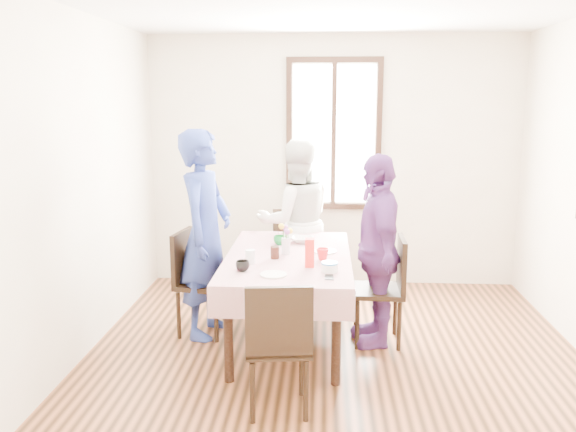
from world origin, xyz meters
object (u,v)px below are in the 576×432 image
object	(u,v)px
chair_left	(204,283)
person_far	(295,221)
person_right	(376,250)
chair_near	(278,344)
dining_table	(288,299)
chair_far	(295,256)
person_left	(205,234)
chair_right	(378,290)

from	to	relation	value
chair_left	person_far	xyz separation A→B (m)	(0.75, 0.93, 0.36)
chair_left	person_right	distance (m)	1.52
person_far	chair_near	bearing A→B (deg)	73.48
dining_table	chair_near	size ratio (longest dim) A/B	1.77
chair_far	person_left	distance (m)	1.28
person_far	dining_table	bearing A→B (deg)	73.48
chair_right	chair_left	bearing A→B (deg)	87.27
dining_table	person_far	bearing A→B (deg)	90.00
chair_far	person_right	size ratio (longest dim) A/B	0.57
chair_near	dining_table	bearing A→B (deg)	83.09
dining_table	chair_far	world-z (taller)	chair_far
dining_table	person_left	xyz separation A→B (m)	(-0.73, 0.15, 0.52)
chair_left	chair_far	xyz separation A→B (m)	(0.75, 0.95, 0.00)
chair_far	chair_right	bearing A→B (deg)	116.05
person_far	person_right	distance (m)	1.26
person_left	chair_far	bearing A→B (deg)	-26.61
person_left	person_right	world-z (taller)	person_left
person_left	person_far	world-z (taller)	person_left
chair_left	chair_right	world-z (taller)	same
chair_near	chair_left	bearing A→B (deg)	113.83
person_left	chair_right	bearing A→B (deg)	-83.21
person_right	dining_table	bearing A→B (deg)	-91.27
chair_right	person_right	distance (m)	0.35
chair_right	chair_near	bearing A→B (deg)	148.24
chair_right	chair_near	world-z (taller)	same
dining_table	person_far	size ratio (longest dim) A/B	0.98
chair_near	chair_right	bearing A→B (deg)	50.21
chair_far	person_right	xyz separation A→B (m)	(0.73, -1.05, 0.35)
chair_left	chair_far	size ratio (longest dim) A/B	1.00
chair_far	chair_near	distance (m)	2.21
person_left	person_far	xyz separation A→B (m)	(0.73, 0.93, -0.07)
dining_table	person_right	xyz separation A→B (m)	(0.73, 0.05, 0.43)
chair_near	person_right	distance (m)	1.41
chair_right	person_left	xyz separation A→B (m)	(-1.47, 0.10, 0.44)
chair_left	person_far	size ratio (longest dim) A/B	0.56
chair_left	person_left	world-z (taller)	person_left
dining_table	person_left	bearing A→B (deg)	168.29
chair_right	person_right	bearing A→B (deg)	91.12
chair_far	person_left	size ratio (longest dim) A/B	0.51
chair_right	chair_far	bearing A→B (deg)	36.42
person_far	person_right	bearing A→B (deg)	108.57
chair_right	chair_far	distance (m)	1.29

